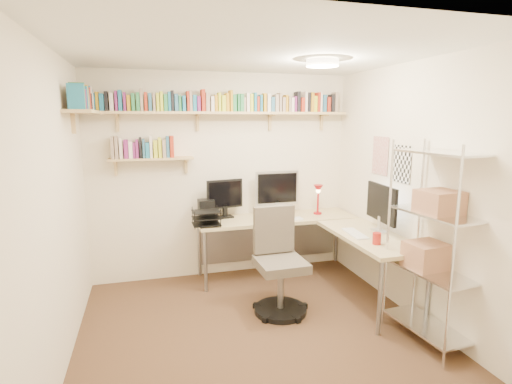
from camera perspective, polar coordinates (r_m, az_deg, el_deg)
ground at (r=3.97m, az=-0.10°, el=-19.04°), size 3.20×3.20×0.00m
room_shell at (r=3.48m, az=-0.04°, el=3.74°), size 3.24×3.04×2.52m
wall_shelves at (r=4.65m, az=-9.52°, el=11.14°), size 3.12×1.09×0.80m
corner_desk at (r=4.73m, az=4.57°, el=-4.34°), size 2.07×1.97×1.31m
office_chair at (r=4.15m, az=3.27°, el=-10.85°), size 0.56×0.57×1.07m
wire_rack at (r=3.75m, az=23.90°, el=-5.75°), size 0.44×0.80×1.77m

